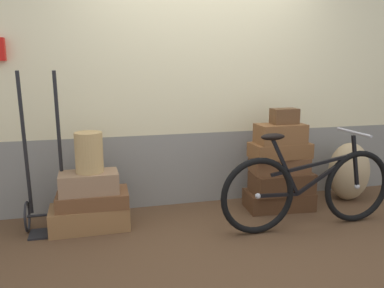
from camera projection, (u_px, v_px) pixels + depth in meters
name	position (u px, v px, depth m)	size (l,w,h in m)	color
ground	(223.00, 232.00, 3.59)	(8.75, 5.20, 0.06)	#513823
station_building	(199.00, 68.00, 4.11)	(6.75, 0.74, 2.85)	gray
suitcase_0	(90.00, 217.00, 3.58)	(0.70, 0.36, 0.21)	olive
suitcase_1	(93.00, 199.00, 3.57)	(0.63, 0.37, 0.13)	brown
suitcase_2	(89.00, 183.00, 3.51)	(0.51, 0.29, 0.19)	#937051
suitcase_3	(279.00, 200.00, 4.09)	(0.68, 0.36, 0.18)	#4C2D19
suitcase_4	(282.00, 183.00, 4.02)	(0.61, 0.33, 0.20)	#4C2D19
suitcase_5	(279.00, 165.00, 4.01)	(0.56, 0.30, 0.16)	brown
suitcase_6	(280.00, 150.00, 3.96)	(0.59, 0.30, 0.15)	brown
suitcase_7	(280.00, 134.00, 3.91)	(0.48, 0.27, 0.19)	brown
suitcase_8	(284.00, 116.00, 3.90)	(0.26, 0.15, 0.15)	brown
wicker_basket	(89.00, 152.00, 3.47)	(0.24, 0.24, 0.36)	tan
luggage_trolley	(46.00, 193.00, 3.50)	(0.37, 0.36, 1.42)	black
burlap_sack	(349.00, 171.00, 4.32)	(0.45, 0.38, 0.64)	tan
bicycle	(309.00, 189.00, 3.56)	(1.70, 0.46, 0.89)	black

